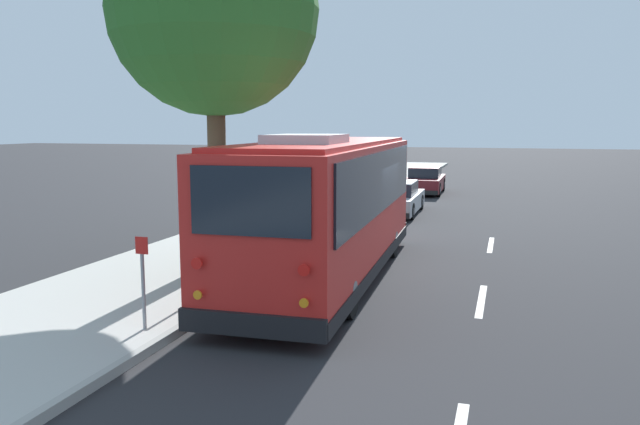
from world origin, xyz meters
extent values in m
plane|color=#28282B|center=(0.00, 0.00, 0.00)|extent=(160.00, 160.00, 0.00)
cube|color=#B2AFA8|center=(0.00, 3.99, 0.07)|extent=(80.00, 4.29, 0.15)
cube|color=#9D9A94|center=(0.00, 1.77, 0.07)|extent=(80.00, 0.14, 0.15)
cube|color=red|center=(-1.37, 0.46, 1.63)|extent=(9.40, 2.69, 2.75)
cube|color=black|center=(-1.37, 0.46, 0.40)|extent=(9.45, 2.74, 0.28)
cube|color=black|center=(-1.37, 0.46, 2.23)|extent=(8.64, 2.75, 1.31)
cube|color=black|center=(3.31, 0.63, 2.23)|extent=(0.10, 2.06, 1.37)
cube|color=black|center=(-6.05, 0.29, 2.33)|extent=(0.10, 1.89, 1.05)
cube|color=black|center=(3.31, 0.63, 2.86)|extent=(0.10, 1.70, 0.22)
cube|color=red|center=(-1.37, 0.46, 3.04)|extent=(8.82, 2.45, 0.10)
cube|color=silver|center=(-3.03, 0.40, 3.16)|extent=(1.76, 1.40, 0.20)
cube|color=black|center=(3.33, 0.63, 0.44)|extent=(0.19, 2.38, 0.36)
cube|color=black|center=(-6.08, 0.29, 0.44)|extent=(0.19, 2.38, 0.36)
cylinder|color=red|center=(-6.15, 1.14, 1.36)|extent=(0.04, 0.18, 0.18)
cylinder|color=orange|center=(-6.15, 1.14, 0.86)|extent=(0.04, 0.14, 0.14)
cylinder|color=red|center=(-6.09, -0.56, 1.36)|extent=(0.04, 0.18, 0.18)
cylinder|color=orange|center=(-6.09, -0.56, 0.86)|extent=(0.04, 0.14, 0.14)
cube|color=white|center=(3.35, 1.42, 0.61)|extent=(0.05, 0.32, 0.18)
cube|color=white|center=(3.41, -0.15, 0.61)|extent=(0.05, 0.32, 0.18)
cube|color=black|center=(2.95, 1.95, 2.49)|extent=(0.06, 0.10, 0.24)
cylinder|color=black|center=(1.35, 1.58, 0.47)|extent=(0.95, 0.33, 0.94)
cylinder|color=slate|center=(1.35, 1.58, 0.47)|extent=(0.43, 0.34, 0.42)
cylinder|color=black|center=(1.42, -0.46, 0.47)|extent=(0.95, 0.33, 0.94)
cylinder|color=slate|center=(1.42, -0.46, 0.47)|extent=(0.43, 0.34, 0.42)
cylinder|color=black|center=(-4.02, 1.39, 0.47)|extent=(0.95, 0.33, 0.94)
cylinder|color=slate|center=(-4.02, 1.39, 0.47)|extent=(0.43, 0.34, 0.42)
cylinder|color=black|center=(-3.95, -0.66, 0.47)|extent=(0.95, 0.33, 0.94)
cylinder|color=slate|center=(-3.95, -0.66, 0.47)|extent=(0.43, 0.34, 0.42)
cube|color=#A8AAAF|center=(9.38, 0.80, 0.46)|extent=(4.51, 1.80, 0.61)
cube|color=black|center=(9.26, 0.80, 1.01)|extent=(2.15, 1.52, 0.48)
cube|color=#A8AAAF|center=(9.26, 0.80, 1.25)|extent=(2.06, 1.48, 0.05)
cube|color=black|center=(11.64, 0.85, 0.25)|extent=(0.11, 1.66, 0.20)
cube|color=black|center=(7.12, 0.76, 0.25)|extent=(0.11, 1.66, 0.20)
cylinder|color=black|center=(10.77, 1.61, 0.31)|extent=(0.62, 0.21, 0.62)
cylinder|color=slate|center=(10.77, 1.61, 0.31)|extent=(0.28, 0.23, 0.28)
cylinder|color=black|center=(10.80, 0.05, 0.31)|extent=(0.62, 0.21, 0.62)
cylinder|color=slate|center=(10.80, 0.05, 0.31)|extent=(0.28, 0.23, 0.28)
cylinder|color=black|center=(7.95, 1.56, 0.31)|extent=(0.62, 0.21, 0.62)
cylinder|color=slate|center=(7.95, 1.56, 0.31)|extent=(0.28, 0.23, 0.28)
cylinder|color=black|center=(7.98, -0.01, 0.31)|extent=(0.62, 0.21, 0.62)
cylinder|color=slate|center=(7.98, -0.01, 0.31)|extent=(0.28, 0.23, 0.28)
cube|color=maroon|center=(16.95, 0.66, 0.50)|extent=(4.33, 1.81, 0.66)
cube|color=black|center=(16.84, 0.66, 1.07)|extent=(2.07, 1.52, 0.48)
cube|color=maroon|center=(16.84, 0.66, 1.31)|extent=(1.99, 1.48, 0.05)
cube|color=black|center=(19.11, 0.72, 0.27)|extent=(0.12, 1.65, 0.20)
cube|color=black|center=(14.79, 0.60, 0.27)|extent=(0.12, 1.65, 0.20)
cylinder|color=black|center=(18.28, 1.47, 0.34)|extent=(0.68, 0.22, 0.68)
cylinder|color=slate|center=(18.28, 1.47, 0.34)|extent=(0.31, 0.23, 0.30)
cylinder|color=black|center=(18.32, -0.08, 0.34)|extent=(0.68, 0.22, 0.68)
cylinder|color=slate|center=(18.32, -0.08, 0.34)|extent=(0.31, 0.23, 0.30)
cylinder|color=black|center=(15.58, 1.40, 0.34)|extent=(0.68, 0.22, 0.68)
cylinder|color=slate|center=(15.58, 1.40, 0.34)|extent=(0.31, 0.23, 0.30)
cylinder|color=black|center=(15.62, -0.15, 0.34)|extent=(0.68, 0.22, 0.68)
cylinder|color=slate|center=(15.62, -0.15, 0.34)|extent=(0.31, 0.23, 0.30)
cylinder|color=brown|center=(-1.13, 3.24, 2.25)|extent=(0.43, 0.43, 4.20)
sphere|color=#2D6B28|center=(-1.13, 3.24, 6.04)|extent=(4.83, 4.83, 4.83)
cylinder|color=gray|center=(-5.95, 2.22, 0.77)|extent=(0.06, 0.06, 1.25)
cube|color=red|center=(-5.95, 2.22, 1.54)|extent=(0.02, 0.22, 0.28)
cylinder|color=gray|center=(-3.99, 2.22, 0.76)|extent=(0.06, 0.06, 1.21)
cylinder|color=red|center=(5.61, 2.30, 0.47)|extent=(0.22, 0.22, 0.65)
sphere|color=red|center=(5.61, 2.30, 0.86)|extent=(0.20, 0.20, 0.20)
cube|color=silver|center=(-2.13, -2.94, 0.00)|extent=(2.40, 0.14, 0.01)
cube|color=silver|center=(3.87, -2.94, 0.00)|extent=(2.40, 0.14, 0.01)
camera|label=1|loc=(-14.49, -3.36, 3.46)|focal=35.00mm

